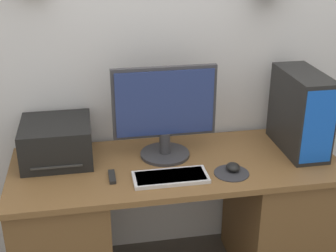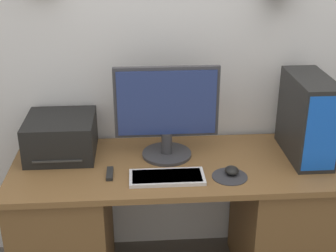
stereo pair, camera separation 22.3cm
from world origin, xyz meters
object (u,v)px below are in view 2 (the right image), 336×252
Objects in this scene: printer at (61,136)px; remote_control at (110,174)px; keyboard at (167,177)px; monitor at (167,110)px; computer_tower at (308,118)px; mouse at (232,170)px.

remote_control is at bearing -43.67° from printer.
keyboard is 0.60m from printer.
monitor reaches higher than computer_tower.
monitor is at bearing 176.17° from computer_tower.
printer is at bearing 136.33° from remote_control.
monitor is at bearing 86.38° from keyboard.
remote_control is at bearing 176.57° from mouse.
monitor is at bearing 142.84° from mouse.
printer is 0.36m from remote_control.
computer_tower is 3.59× the size of remote_control.
computer_tower is 1.01m from remote_control.
monitor is 0.42m from remote_control.
computer_tower reaches higher than printer.
printer is (-1.23, 0.10, -0.11)m from computer_tower.
remote_control is at bearing -146.45° from monitor.
computer_tower is 1.21× the size of printer.
monitor is 0.43m from mouse.
monitor is 1.47× the size of keyboard.
remote_control is at bearing -171.83° from computer_tower.
computer_tower is (0.70, -0.05, -0.04)m from monitor.
keyboard is 3.03× the size of remote_control.
mouse is at bearing -156.58° from computer_tower.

